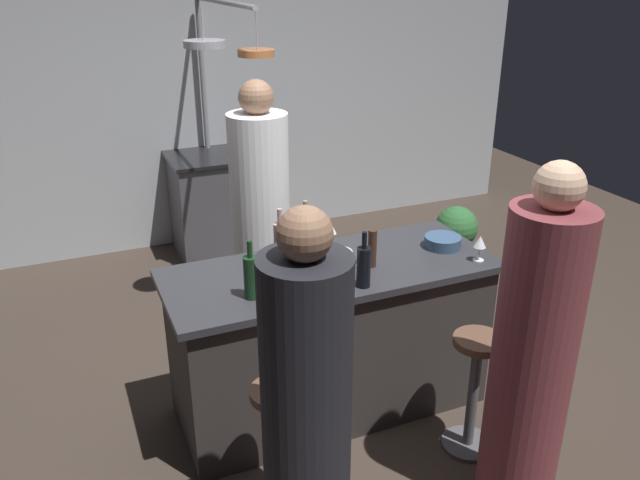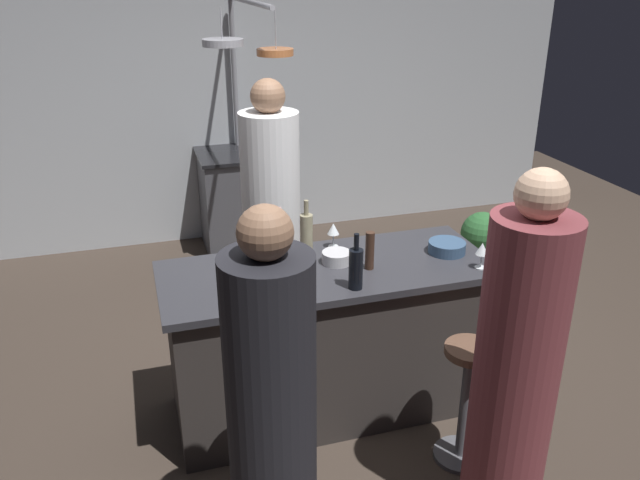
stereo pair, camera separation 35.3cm
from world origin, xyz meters
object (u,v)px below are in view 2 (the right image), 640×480
at_px(stove_range, 246,200).
at_px(wine_bottle_dark, 356,268).
at_px(chef, 272,226).
at_px(wine_bottle_red, 241,273).
at_px(guest_left, 272,420).
at_px(wine_bottle_rose, 280,239).
at_px(wine_bottle_white, 306,233).
at_px(mixing_bowl_steel, 337,257).
at_px(wine_glass_near_right_guest, 333,230).
at_px(guest_right, 515,375).
at_px(mixing_bowl_blue, 447,247).
at_px(mixing_bowl_ceramic, 279,279).
at_px(bar_stool_right, 466,398).
at_px(pepper_mill, 370,251).
at_px(bar_stool_left, 259,440).
at_px(wine_glass_near_left_guest, 482,250).
at_px(potted_plant, 482,238).

height_order(stove_range, wine_bottle_dark, wine_bottle_dark).
relative_size(chef, wine_bottle_red, 5.88).
height_order(guest_left, wine_bottle_rose, guest_left).
height_order(wine_bottle_white, mixing_bowl_steel, wine_bottle_white).
xyz_separation_m(guest_left, wine_glass_near_right_guest, (0.65, 1.23, 0.24)).
height_order(guest_right, wine_glass_near_right_guest, guest_right).
bearing_deg(wine_bottle_red, wine_bottle_white, 40.64).
bearing_deg(chef, guest_right, -71.30).
relative_size(chef, mixing_bowl_blue, 8.50).
bearing_deg(mixing_bowl_ceramic, stove_range, 83.37).
xyz_separation_m(wine_glass_near_right_guest, mixing_bowl_blue, (0.59, -0.26, -0.07)).
height_order(bar_stool_right, guest_left, guest_left).
bearing_deg(guest_left, mixing_bowl_blue, 38.01).
xyz_separation_m(pepper_mill, wine_bottle_white, (-0.27, 0.29, 0.02)).
xyz_separation_m(bar_stool_left, wine_glass_near_left_guest, (1.31, 0.38, 0.63)).
bearing_deg(wine_glass_near_right_guest, stove_range, 92.90).
bearing_deg(mixing_bowl_ceramic, chef, 79.24).
distance_m(bar_stool_left, mixing_bowl_ceramic, 0.79).
height_order(bar_stool_right, wine_bottle_white, wine_bottle_white).
distance_m(chef, bar_stool_left, 1.59).
height_order(stove_range, guest_left, guest_left).
bearing_deg(mixing_bowl_ceramic, mixing_bowl_steel, 23.33).
xyz_separation_m(guest_right, wine_bottle_rose, (-0.73, 1.21, 0.22)).
height_order(pepper_mill, wine_glass_near_left_guest, pepper_mill).
height_order(wine_glass_near_left_guest, mixing_bowl_steel, wine_glass_near_left_guest).
bearing_deg(mixing_bowl_steel, wine_bottle_rose, 152.04).
distance_m(potted_plant, wine_bottle_white, 2.29).
xyz_separation_m(wine_bottle_red, mixing_bowl_ceramic, (0.20, 0.05, -0.09)).
distance_m(wine_bottle_dark, wine_bottle_white, 0.49).
xyz_separation_m(potted_plant, mixing_bowl_blue, (-1.08, -1.36, 0.64)).
distance_m(stove_range, bar_stool_right, 3.12).
bearing_deg(pepper_mill, potted_plant, 42.24).
bearing_deg(mixing_bowl_ceramic, bar_stool_right, -31.39).
distance_m(mixing_bowl_blue, mixing_bowl_steel, 0.64).
relative_size(mixing_bowl_blue, mixing_bowl_ceramic, 1.14).
bearing_deg(wine_glass_near_right_guest, wine_bottle_red, -145.69).
bearing_deg(bar_stool_right, wine_glass_near_right_guest, 116.01).
bearing_deg(wine_bottle_white, wine_bottle_dark, -76.01).
bearing_deg(pepper_mill, wine_bottle_red, -173.08).
bearing_deg(chef, bar_stool_left, -105.69).
bearing_deg(wine_bottle_rose, bar_stool_left, -110.96).
bearing_deg(bar_stool_left, wine_bottle_rose, 69.04).
bearing_deg(bar_stool_left, chef, 74.31).
bearing_deg(chef, mixing_bowl_blue, -46.30).
relative_size(stove_range, guest_right, 0.52).
xyz_separation_m(guest_left, mixing_bowl_steel, (0.60, 1.02, 0.16)).
distance_m(guest_left, wine_bottle_red, 0.85).
xyz_separation_m(chef, wine_bottle_dark, (0.18, -1.11, 0.19)).
height_order(guest_left, mixing_bowl_steel, guest_left).
bearing_deg(stove_range, chef, -94.13).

